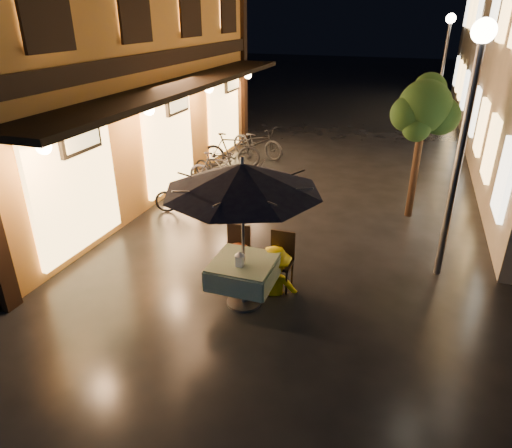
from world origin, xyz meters
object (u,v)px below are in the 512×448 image
at_px(cafe_table, 244,272).
at_px(table_lantern, 240,258).
at_px(person_orange, 237,244).
at_px(bicycle_0, 188,196).
at_px(person_yellow, 274,249).
at_px(patio_umbrella, 242,178).
at_px(streetlamp_near, 468,110).

height_order(cafe_table, table_lantern, table_lantern).
xyz_separation_m(table_lantern, person_orange, (-0.33, 0.70, -0.17)).
bearing_deg(person_orange, table_lantern, 112.47).
height_order(person_orange, bicycle_0, person_orange).
xyz_separation_m(person_orange, person_yellow, (0.68, -0.04, 0.05)).
distance_m(cafe_table, person_orange, 0.66).
xyz_separation_m(cafe_table, patio_umbrella, (-0.00, 0.00, 1.56)).
bearing_deg(patio_umbrella, table_lantern, -90.00).
relative_size(cafe_table, person_yellow, 0.63).
xyz_separation_m(streetlamp_near, cafe_table, (-2.98, -2.02, -2.33)).
xyz_separation_m(cafe_table, bicycle_0, (-2.53, 3.03, -0.18)).
relative_size(streetlamp_near, patio_umbrella, 1.72).
bearing_deg(person_orange, patio_umbrella, 118.42).
distance_m(person_orange, bicycle_0, 3.34).
bearing_deg(streetlamp_near, person_yellow, -150.12).
bearing_deg(person_yellow, cafe_table, 35.65).
relative_size(person_orange, bicycle_0, 0.97).
distance_m(table_lantern, person_orange, 0.80).
bearing_deg(bicycle_0, person_orange, -155.65).
bearing_deg(bicycle_0, streetlamp_near, -117.57).
relative_size(table_lantern, person_yellow, 0.16).
distance_m(streetlamp_near, person_yellow, 3.71).
xyz_separation_m(cafe_table, person_orange, (-0.33, 0.55, 0.16)).
relative_size(patio_umbrella, person_yellow, 1.56).
height_order(cafe_table, person_orange, person_orange).
relative_size(patio_umbrella, person_orange, 1.65).
xyz_separation_m(patio_umbrella, person_yellow, (0.35, 0.51, -1.36)).
bearing_deg(cafe_table, streetlamp_near, 34.13).
height_order(streetlamp_near, patio_umbrella, streetlamp_near).
bearing_deg(patio_umbrella, bicycle_0, 129.81).
xyz_separation_m(cafe_table, person_yellow, (0.35, 0.51, 0.20)).
xyz_separation_m(streetlamp_near, person_orange, (-3.31, -1.47, -2.17)).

